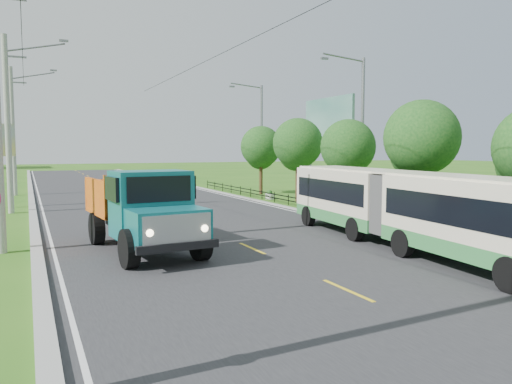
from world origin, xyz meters
TOP-DOWN VIEW (x-y plane):
  - ground at (0.00, 0.00)m, footprint 240.00×240.00m
  - road at (0.00, 20.00)m, footprint 14.00×120.00m
  - curb_left at (-7.20, 20.00)m, footprint 0.40×120.00m
  - curb_right at (7.15, 20.00)m, footprint 0.30×120.00m
  - edge_line_left at (-6.65, 20.00)m, footprint 0.12×120.00m
  - edge_line_right at (6.65, 20.00)m, footprint 0.12×120.00m
  - centre_dash at (0.00, 0.00)m, footprint 0.12×2.20m
  - railing_right at (8.00, 14.00)m, footprint 0.04×40.00m
  - pole_mid at (-8.26, 21.00)m, footprint 3.51×0.32m
  - pole_far at (-8.26, 33.00)m, footprint 3.51×0.32m
  - tree_third at (9.86, 8.14)m, footprint 3.60×3.62m
  - tree_fourth at (9.86, 14.14)m, footprint 3.24×3.31m
  - tree_fifth at (9.86, 20.14)m, footprint 3.48×3.52m
  - tree_back at (9.86, 26.14)m, footprint 3.30×3.36m
  - streetlight_mid at (10.64, 14.00)m, footprint 3.02×0.20m
  - streetlight_far at (10.64, 28.00)m, footprint 3.02×0.20m
  - planter_near at (8.60, 6.00)m, footprint 0.64×0.64m
  - planter_mid at (8.60, 14.00)m, footprint 0.64×0.64m
  - planter_far at (8.60, 22.00)m, footprint 0.64×0.64m
  - billboard_right at (12.30, 20.00)m, footprint 0.24×6.00m
  - bus at (5.17, 3.78)m, footprint 3.55×14.38m
  - dump_truck at (-3.70, 7.30)m, footprint 3.25×7.15m

SIDE VIEW (x-z plane):
  - ground at x=0.00m, z-range 0.00..0.00m
  - road at x=0.00m, z-range 0.00..0.02m
  - edge_line_left at x=-6.65m, z-range 0.02..0.02m
  - edge_line_right at x=6.65m, z-range 0.02..0.02m
  - centre_dash at x=0.00m, z-range 0.02..0.02m
  - curb_right at x=7.15m, z-range 0.00..0.10m
  - curb_left at x=-7.20m, z-range 0.00..0.15m
  - planter_near at x=8.60m, z-range -0.05..0.62m
  - planter_mid at x=8.60m, z-range -0.05..0.62m
  - planter_far at x=8.60m, z-range -0.05..0.62m
  - railing_right at x=8.00m, z-range 0.00..0.60m
  - dump_truck at x=-3.70m, z-range 0.19..3.11m
  - bus at x=5.17m, z-range 0.28..3.03m
  - tree_fourth at x=9.86m, z-range 0.89..6.29m
  - tree_back at x=9.86m, z-range 0.90..6.40m
  - tree_fifth at x=9.86m, z-range 0.95..6.75m
  - tree_third at x=9.86m, z-range 0.99..6.99m
  - streetlight_mid at x=10.64m, z-range 0.37..9.44m
  - streetlight_far at x=10.64m, z-range 0.37..9.44m
  - pole_mid at x=-8.26m, z-range 0.09..10.09m
  - pole_far at x=-8.26m, z-range 0.09..10.09m
  - billboard_right at x=12.30m, z-range 1.69..8.99m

